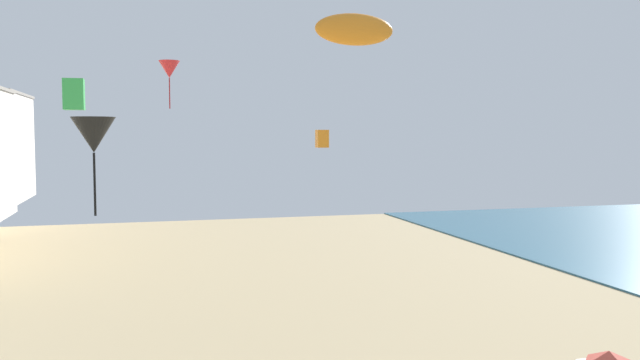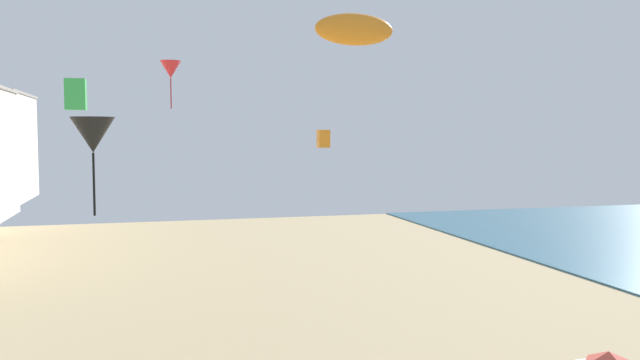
# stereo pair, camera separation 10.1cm
# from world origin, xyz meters

# --- Properties ---
(kite_red_delta) EXTENTS (1.02, 1.02, 2.31)m
(kite_red_delta) POSITION_xyz_m (-2.26, 31.96, 11.07)
(kite_red_delta) COLOR red
(kite_orange_box) EXTENTS (0.59, 0.59, 0.92)m
(kite_orange_box) POSITION_xyz_m (5.41, 31.84, 7.70)
(kite_orange_box) COLOR orange
(kite_orange_parafoil) EXTENTS (2.46, 0.68, 0.96)m
(kite_orange_parafoil) POSITION_xyz_m (2.63, 18.19, 11.07)
(kite_orange_parafoil) COLOR orange
(kite_black_delta) EXTENTS (1.01, 1.01, 2.29)m
(kite_black_delta) POSITION_xyz_m (-4.69, 15.15, 7.89)
(kite_black_delta) COLOR black
(kite_green_box_2) EXTENTS (1.04, 1.04, 1.63)m
(kite_green_box_2) POSITION_xyz_m (-7.03, 36.08, 10.03)
(kite_green_box_2) COLOR green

